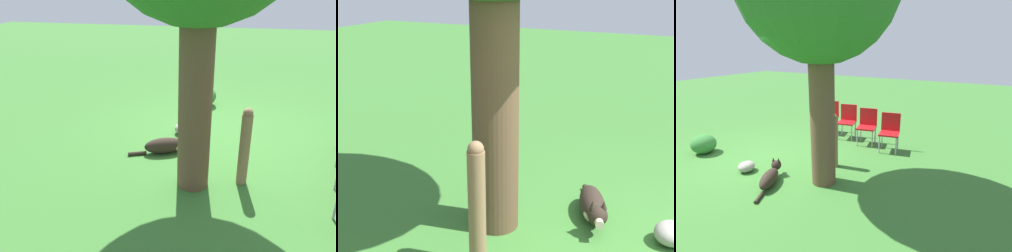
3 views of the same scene
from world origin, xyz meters
TOP-DOWN VIEW (x-y plane):
  - dog at (0.75, 0.77)m, footprint 1.06×0.53m
  - fence_post at (-0.42, 1.41)m, footprint 0.14×0.14m
  - garden_rock at (0.63, 0.01)m, footprint 0.33×0.30m

SIDE VIEW (x-z plane):
  - garden_rock at x=0.63m, z-range 0.00..0.20m
  - dog at x=0.75m, z-range -0.04..0.32m
  - fence_post at x=-0.42m, z-range 0.01..1.11m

